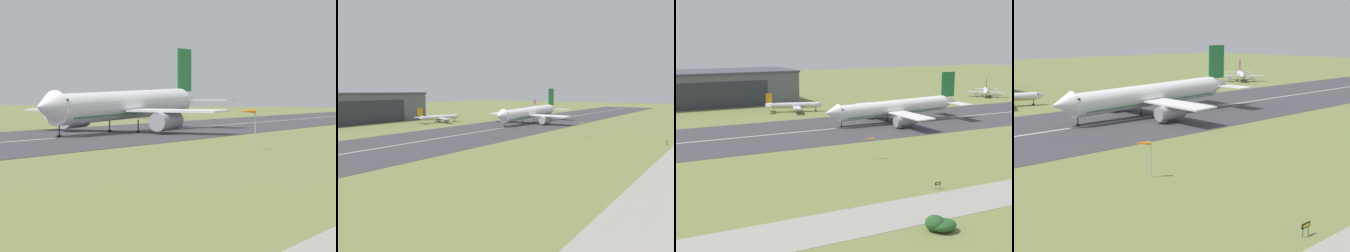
% 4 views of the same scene
% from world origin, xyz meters
% --- Properties ---
extents(runway_strip, '(440.02, 46.23, 0.06)m').
position_xyz_m(runway_strip, '(0.00, 108.12, 0.03)').
color(runway_strip, '#3D3D42').
rests_on(runway_strip, ground_plane).
extents(runway_centreline, '(396.02, 0.70, 0.01)m').
position_xyz_m(runway_centreline, '(0.00, 108.12, 0.07)').
color(runway_centreline, silver).
rests_on(runway_centreline, runway_strip).
extents(airplane_landing, '(57.90, 44.82, 18.19)m').
position_xyz_m(airplane_landing, '(23.74, 109.41, 5.37)').
color(airplane_landing, white).
rests_on(airplane_landing, ground_plane).
extents(airplane_parked_west, '(18.98, 18.83, 9.51)m').
position_xyz_m(airplane_parked_west, '(110.35, 153.09, 2.93)').
color(airplane_parked_west, silver).
rests_on(airplane_parked_west, ground_plane).
extents(windsock_pole, '(2.28, 1.85, 5.72)m').
position_xyz_m(windsock_pole, '(-11.26, 66.88, 5.12)').
color(windsock_pole, '#B7B7BC').
rests_on(windsock_pole, ground_plane).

